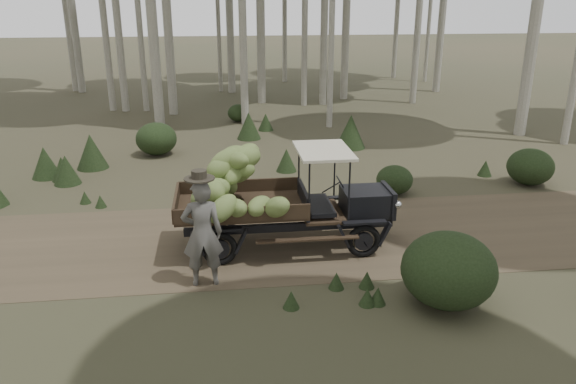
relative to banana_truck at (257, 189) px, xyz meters
name	(u,v)px	position (x,y,z in m)	size (l,w,h in m)	color
ground	(181,244)	(-1.54, 0.43, -1.24)	(120.00, 120.00, 0.00)	#473D2B
dirt_track	(181,243)	(-1.54, 0.43, -1.23)	(70.00, 4.00, 0.01)	brown
banana_truck	(257,189)	(0.00, 0.00, 0.00)	(4.31, 2.09, 2.12)	black
farmer	(202,232)	(-1.03, -1.29, -0.27)	(0.70, 0.52, 2.05)	#585651
undergrowth	(222,264)	(-0.72, -1.59, -0.73)	(24.41, 23.93, 1.39)	#233319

